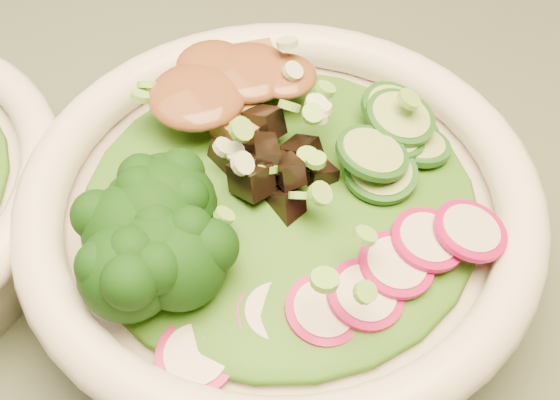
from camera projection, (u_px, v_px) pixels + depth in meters
name	position (u px, v px, depth m)	size (l,w,h in m)	color
dining_table	(383.00, 343.00, 0.54)	(1.20, 0.80, 0.75)	black
salad_bowl	(280.00, 224.00, 0.41)	(0.27, 0.27, 0.07)	white
lettuce_bed	(280.00, 199.00, 0.39)	(0.20, 0.20, 0.02)	#195D13
broccoli_florets	(167.00, 233.00, 0.36)	(0.08, 0.07, 0.04)	black
radish_slices	(359.00, 287.00, 0.36)	(0.11, 0.04, 0.02)	#A60C50
cucumber_slices	(388.00, 137.00, 0.41)	(0.07, 0.07, 0.04)	#A5C66E
mushroom_heap	(268.00, 165.00, 0.39)	(0.07, 0.07, 0.04)	black
tofu_cubes	(224.00, 106.00, 0.42)	(0.09, 0.06, 0.04)	olive
peanut_sauce	(222.00, 88.00, 0.41)	(0.07, 0.06, 0.02)	brown
scallion_garnish	(280.00, 167.00, 0.38)	(0.19, 0.19, 0.02)	#76C144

